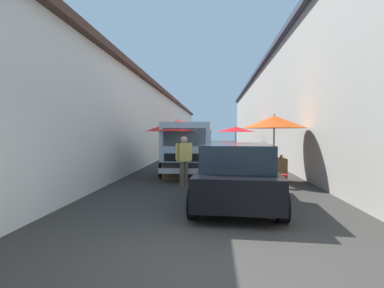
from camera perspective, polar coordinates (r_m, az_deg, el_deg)
ground at (r=17.29m, az=3.95°, el=-3.50°), size 90.00×90.00×0.00m
building_left_whitewash at (r=20.67m, az=-15.39°, el=3.65°), size 49.80×7.50×4.52m
building_right_concrete at (r=20.64m, az=23.55°, el=6.18°), size 49.80×7.50×6.41m
fruit_stall_far_left at (r=20.36m, az=8.32°, el=2.22°), size 2.72×2.72×2.19m
fruit_stall_near_right at (r=22.04m, az=-0.88°, el=2.29°), size 2.45×2.45×2.38m
fruit_stall_near_left at (r=10.83m, az=15.40°, el=2.50°), size 2.22×2.22×2.38m
fruit_stall_far_right at (r=11.21m, az=-2.68°, el=2.25°), size 2.57×2.57×2.26m
hatchback_car at (r=7.17m, az=8.54°, el=-5.64°), size 4.01×2.12×1.45m
delivery_truck at (r=11.64m, az=-0.63°, el=-1.12°), size 4.95×2.05×2.08m
vendor_by_crates at (r=9.61m, az=-1.55°, el=-2.57°), size 0.45×0.50×1.59m
parked_scooter at (r=17.20m, az=11.90°, el=-2.07°), size 1.69×0.32×1.14m
plastic_stool at (r=9.63m, az=16.92°, el=-6.18°), size 0.30×0.30×0.43m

